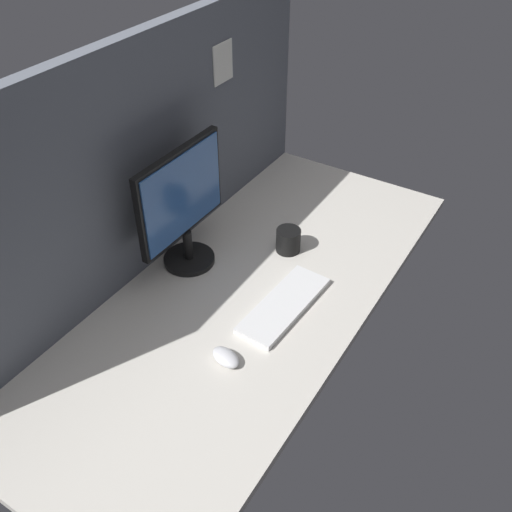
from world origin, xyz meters
TOP-DOWN VIEW (x-y plane):
  - ground_plane at (0.00, 0.00)cm, footprint 180.00×80.00cm
  - cubicle_wall_back at (0.04, 37.50)cm, footprint 180.00×5.50cm
  - monitor at (3.32, 25.13)cm, footprint 40.47×18.00cm
  - keyboard at (0.58, -15.59)cm, footprint 37.65×14.99cm
  - mouse at (-27.80, -12.39)cm, footprint 7.73×10.66cm
  - mug_black_travel at (27.27, -1.97)cm, footprint 8.85×8.85cm

SIDE VIEW (x-z plane):
  - ground_plane at x=0.00cm, z-range -3.00..0.00cm
  - keyboard at x=0.58cm, z-range 0.00..2.00cm
  - mouse at x=-27.80cm, z-range 0.00..3.40cm
  - mug_black_travel at x=27.27cm, z-range 0.00..8.72cm
  - monitor at x=3.32cm, z-range 2.17..45.39cm
  - cubicle_wall_back at x=0.04cm, z-range 0.02..76.86cm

